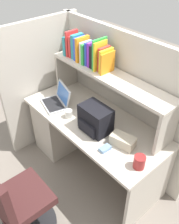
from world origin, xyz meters
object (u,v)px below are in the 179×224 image
object	(u,v)px
computer_mouse	(105,149)
tissue_box	(123,141)
laptop	(57,100)
office_chair	(18,206)
backpack	(95,119)
paper_cup	(69,114)
snack_canister	(139,162)

from	to	relation	value
computer_mouse	tissue_box	world-z (taller)	tissue_box
laptop	office_chair	distance (m)	1.13
office_chair	tissue_box	bearing A→B (deg)	-115.44
backpack	computer_mouse	world-z (taller)	backpack
paper_cup	snack_canister	xyz separation A→B (m)	(0.90, 0.03, 0.02)
backpack	paper_cup	bearing A→B (deg)	-166.96
paper_cup	office_chair	size ratio (longest dim) A/B	0.09
paper_cup	office_chair	distance (m)	0.97
backpack	tissue_box	size ratio (longest dim) A/B	1.36
backpack	laptop	bearing A→B (deg)	-177.08
computer_mouse	snack_canister	xyz separation A→B (m)	(0.32, 0.07, 0.04)
computer_mouse	tissue_box	bearing A→B (deg)	73.10
laptop	office_chair	xyz separation A→B (m)	(0.61, -0.87, -0.39)
laptop	backpack	xyz separation A→B (m)	(0.58, 0.03, 0.08)
snack_canister	office_chair	bearing A→B (deg)	-122.72
computer_mouse	backpack	bearing A→B (deg)	158.85
office_chair	paper_cup	bearing A→B (deg)	-75.68
laptop	tissue_box	world-z (taller)	laptop
laptop	backpack	world-z (taller)	backpack
tissue_box	snack_canister	world-z (taller)	snack_canister
computer_mouse	office_chair	world-z (taller)	office_chair
tissue_box	office_chair	bearing A→B (deg)	-120.95
laptop	office_chair	bearing A→B (deg)	-55.28
laptop	office_chair	world-z (taller)	laptop
laptop	backpack	distance (m)	0.59
paper_cup	snack_canister	bearing A→B (deg)	2.10
computer_mouse	office_chair	bearing A→B (deg)	-104.02
paper_cup	office_chair	world-z (taller)	office_chair
paper_cup	tissue_box	bearing A→B (deg)	10.63
laptop	paper_cup	xyz separation A→B (m)	(0.26, -0.04, -0.01)
laptop	snack_canister	size ratio (longest dim) A/B	3.08
backpack	tissue_box	bearing A→B (deg)	8.17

